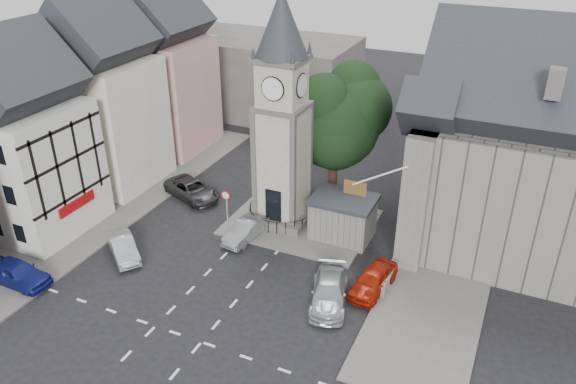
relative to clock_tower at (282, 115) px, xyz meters
The scene contains 23 objects.
ground 11.39m from the clock_tower, 90.00° to the right, with size 120.00×120.00×0.00m, color black.
pavement_west 15.00m from the clock_tower, behind, with size 6.00×30.00×0.14m, color #595651.
pavement_east 14.45m from the clock_tower, ahead, with size 6.00×26.00×0.14m, color #595651.
central_island 8.18m from the clock_tower, ahead, with size 10.00×8.00×0.16m, color #595651.
road_markings 15.74m from the clock_tower, 90.00° to the right, with size 20.00×8.00×0.01m, color silver.
clock_tower is the anchor object (origin of this frame).
stone_shelter 8.15m from the clock_tower, ahead, with size 4.30×3.30×3.08m.
town_tree 5.51m from the clock_tower, 68.23° to the left, with size 7.20×7.20×10.80m.
warning_sign_post 7.34m from the clock_tower, 141.37° to the right, with size 0.70×0.19×2.85m.
terrace_pink 17.51m from the clock_tower, 152.68° to the left, with size 8.10×7.60×12.80m.
terrace_cream 15.58m from the clock_tower, behind, with size 8.10×7.60×12.80m.
terrace_tudor 17.55m from the clock_tower, 152.73° to the right, with size 8.10×7.60×12.00m.
backdrop_west 23.69m from the clock_tower, 120.95° to the left, with size 20.00×10.00×8.00m, color #4C4944.
east_building 15.99m from the clock_tower, 10.92° to the left, with size 14.40×11.40×12.60m.
east_boundary_wall 12.15m from the clock_tower, 12.32° to the left, with size 0.40×16.00×0.90m, color slate.
flagpole 9.01m from the clock_tower, 26.52° to the right, with size 3.68×0.10×2.74m.
car_west_blue 19.37m from the clock_tower, 129.91° to the right, with size 1.82×4.53×1.54m, color navy.
car_west_silver 13.69m from the clock_tower, 130.74° to the right, with size 1.43×4.11×1.35m, color #ABAFB3.
car_west_grey 10.80m from the clock_tower, behind, with size 2.35×5.10×1.42m, color #2B2C2E.
car_island_silver 8.31m from the clock_tower, 108.60° to the right, with size 1.41×4.04×1.33m, color gray.
car_island_east 12.37m from the clock_tower, 49.11° to the right, with size 2.01×4.94×1.43m, color #A7ABAF.
car_east_red 12.48m from the clock_tower, 32.28° to the right, with size 1.73×4.30×1.47m, color #9C1908.
pedestrian 13.72m from the clock_tower, ahead, with size 0.58×0.38×1.60m, color #C0B39F.
Camera 1 is at (15.15, -24.20, 21.25)m, focal length 35.00 mm.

